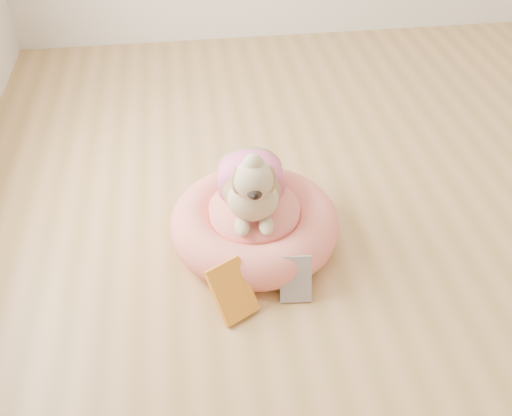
{
  "coord_description": "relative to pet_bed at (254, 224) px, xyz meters",
  "views": [
    {
      "loc": [
        -0.86,
        -1.78,
        1.75
      ],
      "look_at": [
        -0.61,
        0.02,
        0.22
      ],
      "focal_mm": 40.0,
      "sensor_mm": 36.0,
      "label": 1
    }
  ],
  "objects": [
    {
      "name": "pet_bed",
      "position": [
        0.0,
        0.0,
        0.0
      ],
      "size": [
        0.74,
        0.74,
        0.19
      ],
      "color": "#F56160",
      "rests_on": "floor"
    },
    {
      "name": "book_yellow",
      "position": [
        -0.14,
        -0.38,
        0.01
      ],
      "size": [
        0.21,
        0.22,
        0.2
      ],
      "primitive_type": "cube",
      "rotation": [
        -0.66,
        0.0,
        0.51
      ],
      "color": "gold",
      "rests_on": "floor"
    },
    {
      "name": "dog",
      "position": [
        -0.01,
        0.01,
        0.28
      ],
      "size": [
        0.37,
        0.52,
        0.36
      ],
      "primitive_type": null,
      "rotation": [
        0.0,
        0.0,
        -0.07
      ],
      "color": "brown",
      "rests_on": "pet_bed"
    },
    {
      "name": "book_white",
      "position": [
        0.12,
        -0.35,
        -0.0
      ],
      "size": [
        0.13,
        0.11,
        0.18
      ],
      "primitive_type": "cube",
      "rotation": [
        -0.45,
        0.0,
        -0.1
      ],
      "color": "white",
      "rests_on": "floor"
    },
    {
      "name": "floor",
      "position": [
        0.61,
        -0.07,
        -0.09
      ],
      "size": [
        4.5,
        4.5,
        0.0
      ],
      "primitive_type": "plane",
      "color": "#B08749",
      "rests_on": "ground"
    }
  ]
}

